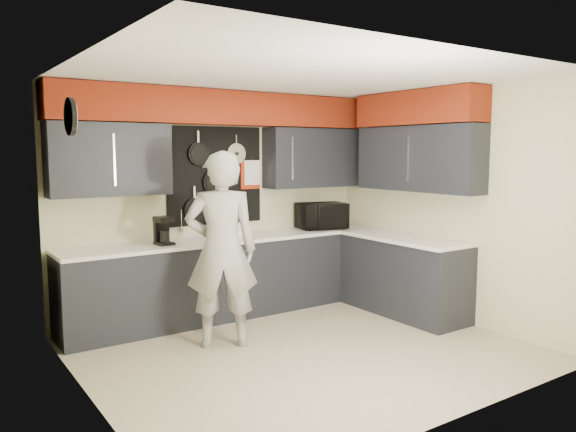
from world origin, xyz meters
TOP-DOWN VIEW (x-y plane):
  - ground at (0.00, 0.00)m, footprint 4.00×4.00m
  - back_wall_assembly at (0.01, 1.60)m, footprint 4.00×0.36m
  - right_wall_assembly at (1.85, 0.26)m, footprint 0.36×3.50m
  - left_wall_assembly at (-1.99, 0.02)m, footprint 0.05×3.50m
  - base_cabinets at (0.49, 1.13)m, footprint 3.95×2.20m
  - microwave at (1.31, 1.43)m, footprint 0.67×0.52m
  - knife_block at (-0.14, 1.49)m, footprint 0.13×0.13m
  - utensil_crock at (0.11, 1.45)m, footprint 0.13×0.13m
  - coffee_maker at (-0.84, 1.40)m, footprint 0.18×0.21m
  - person at (-0.59, 0.56)m, footprint 0.83×0.71m

SIDE VIEW (x-z plane):
  - ground at x=0.00m, z-range 0.00..0.00m
  - base_cabinets at x=0.49m, z-range 0.00..0.92m
  - person at x=-0.59m, z-range 0.00..1.91m
  - utensil_crock at x=0.11m, z-range 0.92..1.08m
  - knife_block at x=-0.14m, z-range 0.92..1.17m
  - coffee_maker at x=-0.84m, z-range 0.93..1.23m
  - microwave at x=1.31m, z-range 0.92..1.25m
  - left_wall_assembly at x=-1.99m, z-range 0.03..2.63m
  - right_wall_assembly at x=1.85m, z-range 0.64..3.24m
  - back_wall_assembly at x=0.01m, z-range 0.71..3.31m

